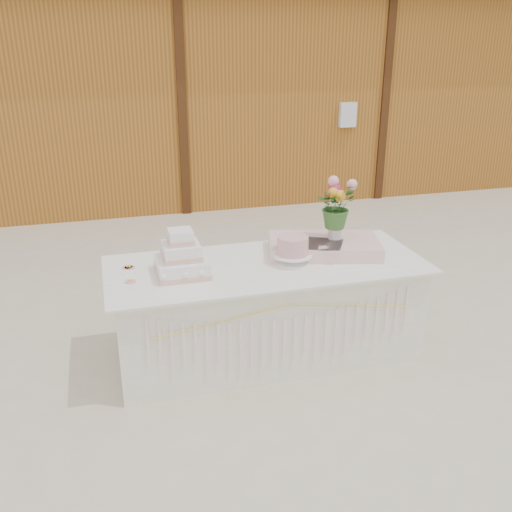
{
  "coord_description": "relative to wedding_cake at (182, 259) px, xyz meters",
  "views": [
    {
      "loc": [
        -1.14,
        -3.81,
        2.38
      ],
      "look_at": [
        0.0,
        0.3,
        0.72
      ],
      "focal_mm": 40.0,
      "sensor_mm": 36.0,
      "label": 1
    }
  ],
  "objects": [
    {
      "name": "ground",
      "position": [
        0.64,
        0.02,
        -0.88
      ],
      "size": [
        80.0,
        80.0,
        0.0
      ],
      "primitive_type": "plane",
      "color": "beige",
      "rests_on": "ground"
    },
    {
      "name": "flower_vase",
      "position": [
        1.23,
        0.14,
        0.07
      ],
      "size": [
        0.1,
        0.1,
        0.14
      ],
      "primitive_type": "cylinder",
      "color": "#B3B3B8",
      "rests_on": "satin_runner"
    },
    {
      "name": "bouquet",
      "position": [
        1.23,
        0.14,
        0.31
      ],
      "size": [
        0.41,
        0.4,
        0.36
      ],
      "primitive_type": "imported",
      "rotation": [
        0.0,
        0.0,
        0.52
      ],
      "color": "#306026",
      "rests_on": "flower_vase"
    },
    {
      "name": "barn",
      "position": [
        0.63,
        6.02,
        0.79
      ],
      "size": [
        12.6,
        4.6,
        3.3
      ],
      "color": "#A06221",
      "rests_on": "ground"
    },
    {
      "name": "pink_cake_stand",
      "position": [
        0.83,
        -0.02,
        0.01
      ],
      "size": [
        0.3,
        0.3,
        0.21
      ],
      "color": "white",
      "rests_on": "cake_table"
    },
    {
      "name": "loose_flowers",
      "position": [
        -0.37,
        0.06,
        -0.1
      ],
      "size": [
        0.23,
        0.4,
        0.02
      ],
      "primitive_type": null,
      "rotation": [
        0.0,
        0.0,
        0.22
      ],
      "color": "pink",
      "rests_on": "cake_table"
    },
    {
      "name": "wedding_cake",
      "position": [
        0.0,
        0.0,
        0.0
      ],
      "size": [
        0.37,
        0.37,
        0.33
      ],
      "rotation": [
        0.0,
        0.0,
        0.0
      ],
      "color": "white",
      "rests_on": "cake_table"
    },
    {
      "name": "satin_runner",
      "position": [
        1.15,
        0.13,
        -0.06
      ],
      "size": [
        0.96,
        0.7,
        0.11
      ],
      "primitive_type": "cube",
      "rotation": [
        0.0,
        0.0,
        -0.27
      ],
      "color": "#FFD0CD",
      "rests_on": "cake_table"
    },
    {
      "name": "cake_table",
      "position": [
        0.64,
        0.02,
        -0.5
      ],
      "size": [
        2.4,
        1.0,
        0.77
      ],
      "color": "white",
      "rests_on": "ground"
    }
  ]
}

